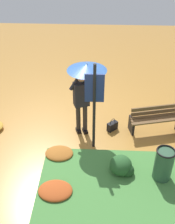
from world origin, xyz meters
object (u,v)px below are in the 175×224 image
object	(u,v)px
person_with_umbrella	(84,81)
handbag	(112,126)
info_sign_post	(94,98)
trash_bin	(163,165)
park_bench	(156,119)

from	to	relation	value
person_with_umbrella	handbag	size ratio (longest dim) A/B	5.53
person_with_umbrella	info_sign_post	bearing A→B (deg)	-66.53
person_with_umbrella	info_sign_post	size ratio (longest dim) A/B	0.89
person_with_umbrella	trash_bin	xyz separation A→B (m)	(1.80, -1.60, -1.13)
handbag	trash_bin	distance (m)	2.01
handbag	park_bench	distance (m)	1.18
handbag	trash_bin	world-z (taller)	trash_bin
person_with_umbrella	park_bench	size ratio (longest dim) A/B	1.44
park_bench	trash_bin	distance (m)	1.67
handbag	park_bench	xyz separation A→B (m)	(1.15, -0.02, 0.28)
person_with_umbrella	trash_bin	distance (m)	2.66
park_bench	info_sign_post	bearing A→B (deg)	-157.92
info_sign_post	park_bench	bearing A→B (deg)	22.08
info_sign_post	trash_bin	xyz separation A→B (m)	(1.54, -1.01, -1.03)
person_with_umbrella	park_bench	world-z (taller)	person_with_umbrella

